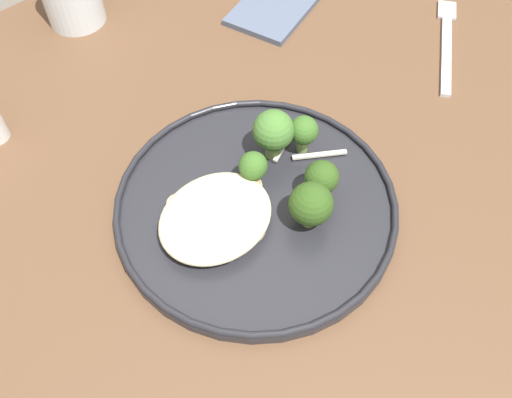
{
  "coord_description": "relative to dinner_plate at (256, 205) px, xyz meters",
  "views": [
    {
      "loc": [
        -0.2,
        -0.22,
        1.23
      ],
      "look_at": [
        0.03,
        0.02,
        0.76
      ],
      "focal_mm": 39.57,
      "sensor_mm": 36.0,
      "label": 1
    }
  ],
  "objects": [
    {
      "name": "seared_scallop_front_small",
      "position": [
        -0.05,
        0.02,
        0.01
      ],
      "size": [
        0.03,
        0.03,
        0.02
      ],
      "color": "#E5C689",
      "rests_on": "dinner_plate"
    },
    {
      "name": "seared_scallop_on_noodles",
      "position": [
        -0.08,
        0.01,
        0.01
      ],
      "size": [
        0.02,
        0.02,
        0.01
      ],
      "color": "#E5C689",
      "rests_on": "dinner_plate"
    },
    {
      "name": "seared_scallop_tilted_round",
      "position": [
        -0.06,
        -0.02,
        0.01
      ],
      "size": [
        0.03,
        0.03,
        0.02
      ],
      "color": "#DBB77A",
      "rests_on": "dinner_plate"
    },
    {
      "name": "broccoli_floret_front_edge",
      "position": [
        0.02,
        -0.05,
        0.03
      ],
      "size": [
        0.04,
        0.04,
        0.05
      ],
      "color": "#7A994C",
      "rests_on": "dinner_plate"
    },
    {
      "name": "onion_sliver_long_sliver",
      "position": [
        0.08,
        0.04,
        0.01
      ],
      "size": [
        0.05,
        0.03,
        0.0
      ],
      "primitive_type": "cube",
      "rotation": [
        0.0,
        0.0,
        3.54
      ],
      "color": "silver",
      "rests_on": "dinner_plate"
    },
    {
      "name": "wooden_dining_table",
      "position": [
        -0.03,
        -0.02,
        -0.09
      ],
      "size": [
        1.4,
        1.0,
        0.74
      ],
      "color": "brown",
      "rests_on": "ground"
    },
    {
      "name": "onion_sliver_short_strip",
      "position": [
        0.09,
        -0.0,
        0.01
      ],
      "size": [
        0.05,
        0.04,
        0.0
      ],
      "primitive_type": "cube",
      "rotation": [
        0.0,
        0.0,
        5.67
      ],
      "color": "silver",
      "rests_on": "dinner_plate"
    },
    {
      "name": "seared_scallop_center_golden",
      "position": [
        0.0,
        0.02,
        0.01
      ],
      "size": [
        0.03,
        0.03,
        0.01
      ],
      "color": "#DBB77A",
      "rests_on": "dinner_plate"
    },
    {
      "name": "seared_scallop_half_hidden",
      "position": [
        -0.03,
        -0.02,
        0.01
      ],
      "size": [
        0.03,
        0.03,
        0.02
      ],
      "color": "#DBB77A",
      "rests_on": "dinner_plate"
    },
    {
      "name": "broccoli_floret_near_rim",
      "position": [
        0.05,
        -0.04,
        0.03
      ],
      "size": [
        0.03,
        0.03,
        0.05
      ],
      "color": "#89A356",
      "rests_on": "dinner_plate"
    },
    {
      "name": "broccoli_floret_rear_charred",
      "position": [
        0.09,
        0.02,
        0.03
      ],
      "size": [
        0.03,
        0.03,
        0.05
      ],
      "color": "#7A994C",
      "rests_on": "dinner_plate"
    },
    {
      "name": "seared_scallop_large_seared",
      "position": [
        -0.02,
        0.02,
        0.01
      ],
      "size": [
        0.03,
        0.03,
        0.01
      ],
      "color": "beige",
      "rests_on": "dinner_plate"
    },
    {
      "name": "dinner_fork",
      "position": [
        0.36,
        0.02,
        -0.01
      ],
      "size": [
        0.16,
        0.12,
        0.0
      ],
      "color": "silver",
      "rests_on": "wooden_dining_table"
    },
    {
      "name": "broccoli_floret_center_pile",
      "position": [
        0.02,
        0.02,
        0.03
      ],
      "size": [
        0.03,
        0.03,
        0.05
      ],
      "color": "#89A356",
      "rests_on": "dinner_plate"
    },
    {
      "name": "folded_napkin",
      "position": [
        0.26,
        0.23,
        -0.0
      ],
      "size": [
        0.17,
        0.13,
        0.01
      ],
      "primitive_type": "cube",
      "rotation": [
        0.0,
        0.0,
        0.29
      ],
      "color": "#4C566B",
      "rests_on": "wooden_dining_table"
    },
    {
      "name": "noodle_bed",
      "position": [
        -0.05,
        0.01,
        0.02
      ],
      "size": [
        0.12,
        0.1,
        0.03
      ],
      "color": "beige",
      "rests_on": "dinner_plate"
    },
    {
      "name": "broccoli_floret_small_sprig",
      "position": [
        0.06,
        0.04,
        0.04
      ],
      "size": [
        0.04,
        0.04,
        0.06
      ],
      "color": "#7A994C",
      "rests_on": "dinner_plate"
    },
    {
      "name": "seared_scallop_rear_pale",
      "position": [
        -0.06,
        0.05,
        0.01
      ],
      "size": [
        0.02,
        0.02,
        0.01
      ],
      "color": "beige",
      "rests_on": "dinner_plate"
    },
    {
      "name": "dinner_plate",
      "position": [
        0.0,
        0.0,
        0.0
      ],
      "size": [
        0.29,
        0.29,
        0.02
      ],
      "color": "#232328",
      "rests_on": "wooden_dining_table"
    }
  ]
}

